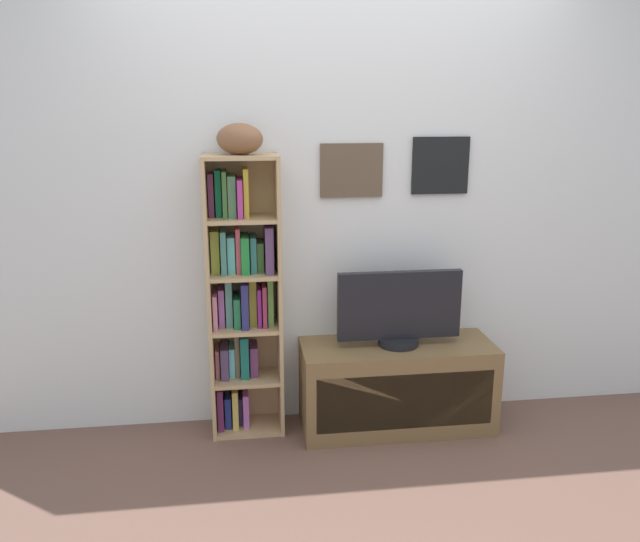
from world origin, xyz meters
TOP-DOWN VIEW (x-y plane):
  - ground at (0.00, 0.00)m, footprint 5.20×5.20m
  - back_wall at (0.00, 1.13)m, footprint 4.80×0.08m
  - bookshelf at (-0.51, 1.00)m, footprint 0.39×0.25m
  - football at (-0.50, 0.97)m, footprint 0.29×0.25m
  - tv_stand at (0.33, 0.89)m, footprint 1.06×0.40m
  - television at (0.33, 0.90)m, footprint 0.67×0.22m

SIDE VIEW (x-z plane):
  - ground at x=0.00m, z-range -0.04..0.00m
  - tv_stand at x=0.33m, z-range 0.00..0.49m
  - television at x=0.33m, z-range 0.48..0.90m
  - bookshelf at x=-0.51m, z-range 0.01..1.52m
  - back_wall at x=0.00m, z-range 0.00..2.41m
  - football at x=-0.50m, z-range 1.52..1.67m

